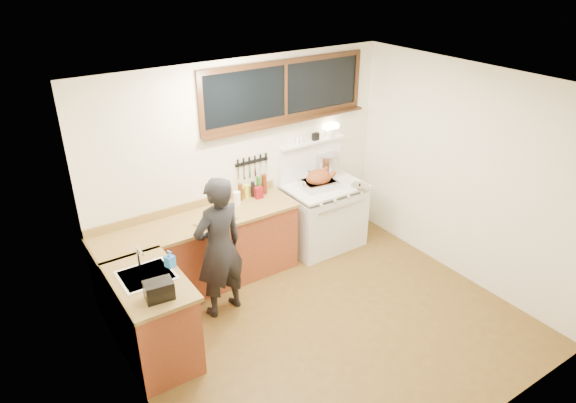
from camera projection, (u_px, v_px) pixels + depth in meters
ground_plane at (327, 326)px, 5.61m from camera, size 4.00×3.50×0.02m
room_shell at (333, 189)px, 4.87m from camera, size 4.10×3.60×2.65m
counter_back at (200, 253)px, 6.09m from camera, size 2.44×0.64×1.00m
counter_left at (153, 318)px, 5.02m from camera, size 0.64×1.09×0.90m
sink_unit at (147, 280)px, 4.91m from camera, size 0.50×0.45×0.37m
vintage_stove at (323, 214)px, 6.95m from camera, size 1.02×0.74×1.61m
back_window at (286, 97)px, 6.27m from camera, size 2.32×0.13×0.77m
left_doorway at (162, 350)px, 3.72m from camera, size 0.02×1.04×2.17m
knife_strip at (252, 163)px, 6.36m from camera, size 0.46×0.03×0.28m
man at (219, 248)px, 5.49m from camera, size 0.65×0.48×1.64m
soap_bottle at (170, 259)px, 4.98m from camera, size 0.11×0.11×0.18m
toaster at (159, 290)px, 4.54m from camera, size 0.27×0.20×0.17m
cutting_board at (216, 217)px, 5.83m from camera, size 0.51×0.45×0.14m
roast_turkey at (319, 180)px, 6.64m from camera, size 0.49×0.38×0.25m
stockpot at (327, 164)px, 6.98m from camera, size 0.41×0.41×0.31m
saucepan at (317, 178)px, 6.80m from camera, size 0.17×0.28×0.12m
pot_lid at (360, 186)px, 6.71m from camera, size 0.28×0.28×0.04m
coffee_tin at (259, 193)px, 6.37m from camera, size 0.10×0.09×0.15m
pitcher at (237, 198)px, 6.19m from camera, size 0.11×0.11×0.17m
bottle_cluster at (254, 188)px, 6.40m from camera, size 0.41×0.07×0.26m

